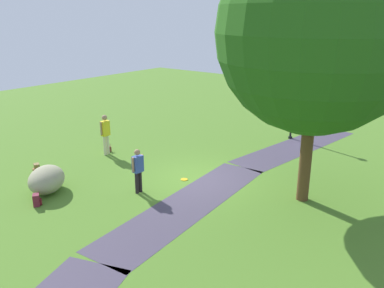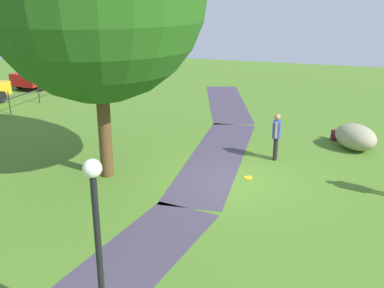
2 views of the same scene
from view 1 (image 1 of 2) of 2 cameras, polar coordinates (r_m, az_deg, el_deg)
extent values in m
plane|color=#4D7926|center=(15.29, 1.45, -5.11)|extent=(48.00, 48.00, 0.00)
cube|color=#423B4D|center=(19.73, 14.67, -0.30)|extent=(8.17, 2.92, 0.01)
cube|color=#423B4D|center=(13.44, -0.47, -8.49)|extent=(8.11, 2.38, 0.01)
cylinder|color=brown|center=(13.66, 15.88, -1.28)|extent=(0.40, 0.40, 3.30)
sphere|color=#245917|center=(12.96, 17.35, 14.80)|extent=(6.15, 6.15, 6.15)
cylinder|color=black|center=(20.90, 13.75, 0.92)|extent=(0.20, 0.20, 0.10)
cylinder|color=black|center=(20.54, 14.04, 4.72)|extent=(0.10, 0.10, 2.95)
sphere|color=white|center=(20.24, 14.39, 9.18)|extent=(0.28, 0.28, 0.28)
ellipsoid|color=gray|center=(15.04, -19.93, -4.75)|extent=(2.05, 2.01, 0.92)
cylinder|color=beige|center=(18.21, -12.25, -0.20)|extent=(0.13, 0.13, 0.88)
cylinder|color=beige|center=(18.30, -11.86, -0.09)|extent=(0.13, 0.13, 0.88)
cube|color=yellow|center=(18.04, -12.21, 2.19)|extent=(0.37, 0.25, 0.66)
cylinder|color=#A17C5C|center=(17.90, -12.77, 2.15)|extent=(0.08, 0.08, 0.59)
cylinder|color=#A17C5C|center=(18.16, -11.68, 2.45)|extent=(0.08, 0.08, 0.59)
sphere|color=#A17C5C|center=(17.91, -12.31, 3.66)|extent=(0.24, 0.24, 0.24)
cylinder|color=black|center=(14.18, -7.82, -5.48)|extent=(0.13, 0.13, 0.78)
cylinder|color=black|center=(14.28, -7.36, -5.29)|extent=(0.13, 0.13, 0.78)
cube|color=#3852A5|center=(13.98, -7.70, -2.83)|extent=(0.36, 0.24, 0.58)
cylinder|color=#AA7D5B|center=(13.83, -8.36, -2.95)|extent=(0.08, 0.08, 0.52)
cylinder|color=#AA7D5B|center=(14.11, -7.07, -2.46)|extent=(0.08, 0.08, 0.52)
sphere|color=#AA7D5B|center=(13.84, -7.78, -1.18)|extent=(0.21, 0.21, 0.21)
cube|color=brown|center=(18.79, -11.77, -0.63)|extent=(0.16, 0.33, 0.24)
torus|color=brown|center=(18.74, -11.81, -0.11)|extent=(0.30, 0.30, 0.02)
cube|color=maroon|center=(14.20, -21.21, -7.41)|extent=(0.32, 0.34, 0.40)
cube|color=maroon|center=(14.22, -20.65, -7.66)|extent=(0.16, 0.20, 0.18)
cube|color=brown|center=(16.96, -21.13, -3.27)|extent=(0.30, 0.34, 0.40)
cube|color=brown|center=(16.98, -21.54, -3.58)|extent=(0.14, 0.20, 0.18)
cylinder|color=gold|center=(15.30, -1.11, -5.05)|extent=(0.27, 0.27, 0.02)
camera|label=2|loc=(25.95, 13.04, 16.35)|focal=41.67mm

